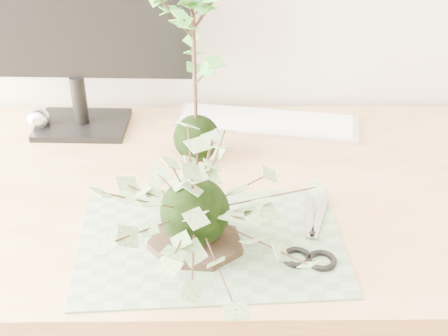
% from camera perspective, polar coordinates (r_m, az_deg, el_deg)
% --- Properties ---
extents(desk, '(1.60, 0.70, 0.74)m').
position_cam_1_polar(desk, '(1.26, 2.52, -5.10)').
color(desk, tan).
rests_on(desk, ground_plane).
extents(cutting_mat, '(0.46, 0.32, 0.00)m').
position_cam_1_polar(cutting_mat, '(1.06, -1.21, -6.89)').
color(cutting_mat, '#547557').
rests_on(cutting_mat, desk).
extents(stone_dish, '(0.18, 0.18, 0.01)m').
position_cam_1_polar(stone_dish, '(1.05, -2.59, -6.87)').
color(stone_dish, black).
rests_on(stone_dish, cutting_mat).
extents(ivy_kokedama, '(0.38, 0.38, 0.23)m').
position_cam_1_polar(ivy_kokedama, '(0.98, -2.75, -1.49)').
color(ivy_kokedama, black).
rests_on(ivy_kokedama, stone_dish).
extents(maple_kokedama, '(0.27, 0.27, 0.40)m').
position_cam_1_polar(maple_kokedama, '(1.18, -2.79, 12.61)').
color(maple_kokedama, black).
rests_on(maple_kokedama, desk).
extents(keyboard, '(0.43, 0.20, 0.02)m').
position_cam_1_polar(keyboard, '(1.42, 3.85, 4.24)').
color(keyboard, silver).
rests_on(keyboard, desk).
extents(monitor, '(0.50, 0.15, 0.44)m').
position_cam_1_polar(monitor, '(1.36, -14.00, 13.34)').
color(monitor, black).
rests_on(monitor, desk).
extents(foil_ball, '(0.05, 0.05, 0.05)m').
position_cam_1_polar(foil_ball, '(1.45, -16.64, 4.25)').
color(foil_ball, silver).
rests_on(foil_ball, desk).
extents(scissors, '(0.10, 0.21, 0.01)m').
position_cam_1_polar(scissors, '(1.05, 8.23, -7.34)').
color(scissors, gray).
rests_on(scissors, cutting_mat).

